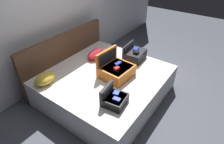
% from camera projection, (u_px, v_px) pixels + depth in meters
% --- Properties ---
extents(ground_plane, '(12.00, 12.00, 0.00)m').
position_uv_depth(ground_plane, '(124.00, 103.00, 3.41)').
color(ground_plane, '#4C515B').
extents(back_wall, '(8.00, 0.10, 2.60)m').
position_uv_depth(back_wall, '(50.00, 15.00, 3.47)').
color(back_wall, silver).
rests_on(back_wall, ground).
extents(bed, '(2.00, 1.90, 0.49)m').
position_uv_depth(bed, '(106.00, 85.00, 3.47)').
color(bed, silver).
rests_on(bed, ground).
extents(headboard, '(2.04, 0.08, 1.00)m').
position_uv_depth(headboard, '(66.00, 57.00, 3.80)').
color(headboard, '#4C3323').
rests_on(headboard, ground).
extents(hard_case_large, '(0.54, 0.51, 0.43)m').
position_uv_depth(hard_case_large, '(116.00, 70.00, 3.22)').
color(hard_case_large, '#D16619').
rests_on(hard_case_large, bed).
extents(hard_case_medium, '(0.45, 0.37, 0.30)m').
position_uv_depth(hard_case_medium, '(135.00, 54.00, 3.69)').
color(hard_case_medium, black).
rests_on(hard_case_medium, bed).
extents(hard_case_small, '(0.37, 0.36, 0.26)m').
position_uv_depth(hard_case_small, '(114.00, 98.00, 2.68)').
color(hard_case_small, black).
rests_on(hard_case_small, bed).
extents(pillow_near_headboard, '(0.42, 0.32, 0.17)m').
position_uv_depth(pillow_near_headboard, '(45.00, 78.00, 3.08)').
color(pillow_near_headboard, gold).
rests_on(pillow_near_headboard, bed).
extents(pillow_center_head, '(0.48, 0.32, 0.14)m').
position_uv_depth(pillow_center_head, '(96.00, 54.00, 3.77)').
color(pillow_center_head, maroon).
rests_on(pillow_center_head, bed).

